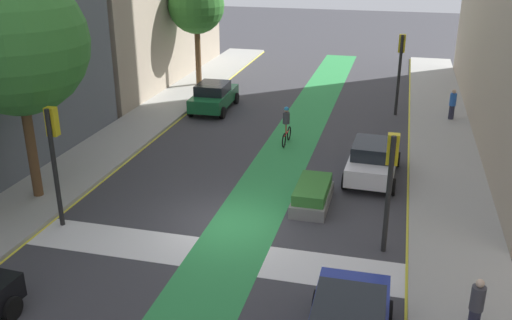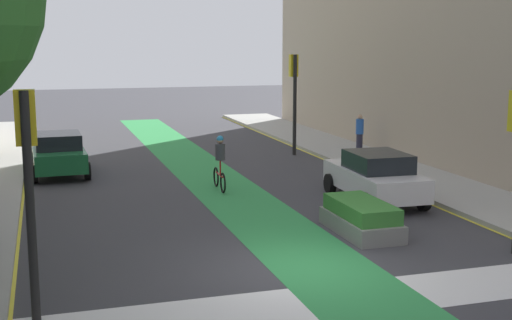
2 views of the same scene
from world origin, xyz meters
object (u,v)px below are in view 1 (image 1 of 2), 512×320
object	(u,v)px
traffic_signal_far_right	(400,59)
street_tree_far	(196,6)
car_white_right_far	(373,159)
cyclist_in_lane	(286,125)
car_green_left_far	(214,96)
pedestrian_sidewalk_right_b	(476,307)
street_tree_near	(15,43)
median_planter	(312,195)
traffic_signal_near_left	(54,144)
pedestrian_sidewalk_right_a	(452,104)
traffic_signal_near_right	(391,170)

from	to	relation	value
traffic_signal_far_right	street_tree_far	xyz separation A→B (m)	(-12.57, 3.12, 2.06)
car_white_right_far	cyclist_in_lane	xyz separation A→B (m)	(-4.19, 3.01, 0.17)
car_green_left_far	pedestrian_sidewalk_right_b	world-z (taller)	pedestrian_sidewalk_right_b
street_tree_near	median_planter	size ratio (longest dim) A/B	3.05
traffic_signal_near_left	pedestrian_sidewalk_right_a	xyz separation A→B (m)	(13.57, 15.20, -1.94)
car_white_right_far	cyclist_in_lane	bearing A→B (deg)	144.28
traffic_signal_near_left	median_planter	world-z (taller)	traffic_signal_near_left
traffic_signal_near_left	street_tree_near	bearing A→B (deg)	142.93
traffic_signal_far_right	pedestrian_sidewalk_right_a	bearing A→B (deg)	-12.87
pedestrian_sidewalk_right_a	cyclist_in_lane	bearing A→B (deg)	-144.39
car_white_right_far	street_tree_near	bearing A→B (deg)	-156.95
car_white_right_far	street_tree_near	size ratio (longest dim) A/B	0.52
traffic_signal_far_right	car_white_right_far	xyz separation A→B (m)	(-0.70, -9.22, -2.25)
traffic_signal_near_left	cyclist_in_lane	xyz separation A→B (m)	(5.82, 9.65, -1.92)
car_white_right_far	pedestrian_sidewalk_right_a	size ratio (longest dim) A/B	2.68
traffic_signal_far_right	median_planter	size ratio (longest dim) A/B	1.62
traffic_signal_near_right	pedestrian_sidewalk_right_b	size ratio (longest dim) A/B	2.45
cyclist_in_lane	street_tree_near	bearing A→B (deg)	-133.92
cyclist_in_lane	street_tree_near	distance (m)	12.29
car_white_right_far	street_tree_far	distance (m)	17.66
traffic_signal_near_left	traffic_signal_near_right	bearing A→B (deg)	5.17
traffic_signal_far_right	median_planter	xyz separation A→B (m)	(-2.67, -12.34, -2.64)
street_tree_far	street_tree_near	bearing A→B (deg)	-90.49
median_planter	traffic_signal_near_right	bearing A→B (deg)	-43.38
cyclist_in_lane	pedestrian_sidewalk_right_b	world-z (taller)	cyclist_in_lane
car_white_right_far	median_planter	xyz separation A→B (m)	(-1.97, -3.12, -0.40)
median_planter	pedestrian_sidewalk_right_b	bearing A→B (deg)	-52.06
pedestrian_sidewalk_right_a	pedestrian_sidewalk_right_b	size ratio (longest dim) A/B	1.02
traffic_signal_near_right	pedestrian_sidewalk_right_a	xyz separation A→B (m)	(2.84, 14.23, -1.73)
cyclist_in_lane	car_white_right_far	bearing A→B (deg)	-35.72
traffic_signal_far_right	pedestrian_sidewalk_right_b	world-z (taller)	traffic_signal_far_right
car_green_left_far	pedestrian_sidewalk_right_b	distance (m)	20.98
street_tree_far	median_planter	distance (m)	18.95
street_tree_far	pedestrian_sidewalk_right_a	bearing A→B (deg)	-13.73
traffic_signal_far_right	cyclist_in_lane	bearing A→B (deg)	-128.26
pedestrian_sidewalk_right_b	car_white_right_far	bearing A→B (deg)	107.58
traffic_signal_near_left	pedestrian_sidewalk_right_b	size ratio (longest dim) A/B	2.65
traffic_signal_near_left	pedestrian_sidewalk_right_b	xyz separation A→B (m)	(13.02, -2.87, -1.96)
pedestrian_sidewalk_right_b	cyclist_in_lane	bearing A→B (deg)	119.91
car_white_right_far	median_planter	world-z (taller)	car_white_right_far
traffic_signal_near_right	cyclist_in_lane	distance (m)	10.12
pedestrian_sidewalk_right_b	street_tree_far	xyz separation A→B (m)	(-14.88, 21.85, 4.18)
traffic_signal_near_left	car_white_right_far	size ratio (longest dim) A/B	0.97
traffic_signal_near_right	cyclist_in_lane	size ratio (longest dim) A/B	2.06
traffic_signal_near_right	cyclist_in_lane	bearing A→B (deg)	119.53
street_tree_near	car_white_right_far	bearing A→B (deg)	23.05
pedestrian_sidewalk_right_a	pedestrian_sidewalk_right_b	world-z (taller)	pedestrian_sidewalk_right_a
cyclist_in_lane	traffic_signal_near_left	bearing A→B (deg)	-121.09
car_white_right_far	street_tree_far	world-z (taller)	street_tree_far
car_green_left_far	pedestrian_sidewalk_right_b	bearing A→B (deg)	-54.21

